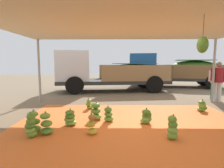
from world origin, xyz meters
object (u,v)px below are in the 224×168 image
Objects in this scene: banana_bunch_5 at (146,117)px; worker_1 at (218,79)px; banana_bunch_3 at (89,104)px; banana_bunch_6 at (70,118)px; banana_bunch_4 at (109,115)px; banana_bunch_0 at (96,112)px; banana_bunch_11 at (172,128)px; worker_0 at (215,80)px; banana_bunch_8 at (46,124)px; cargo_truck_far at (173,70)px; banana_bunch_10 at (34,123)px; cargo_truck_main at (108,72)px; banana_bunch_7 at (202,106)px; banana_bunch_2 at (31,126)px; banana_bunch_9 at (92,125)px.

banana_bunch_5 is 4.83m from worker_1.
banana_bunch_6 is at bearing -98.72° from banana_bunch_3.
banana_bunch_3 is 5.76m from worker_1.
banana_bunch_5 is at bearing -8.24° from banana_bunch_4.
banana_bunch_5 is 0.97× the size of banana_bunch_6.
banana_bunch_11 reaches higher than banana_bunch_0.
banana_bunch_3 is 6.04m from worker_0.
banana_bunch_8 is at bearing -148.09° from worker_1.
worker_0 is 0.56m from worker_1.
banana_bunch_8 is at bearing -122.78° from cargo_truck_far.
banana_bunch_10 is 0.08× the size of cargo_truck_main.
worker_1 is at bearing 51.56° from banana_bunch_11.
worker_0 reaches higher than banana_bunch_4.
cargo_truck_main is at bearing 77.17° from banana_bunch_10.
banana_bunch_7 is at bearing 53.25° from banana_bunch_11.
banana_bunch_5 is 0.28× the size of worker_0.
cargo_truck_far is at bearing 61.58° from banana_bunch_4.
banana_bunch_3 is at bearing 177.05° from banana_bunch_7.
banana_bunch_11 is (3.28, -0.37, 0.02)m from banana_bunch_10.
banana_bunch_10 is (-1.04, -2.26, 0.06)m from banana_bunch_3.
cargo_truck_far reaches higher than worker_1.
banana_bunch_0 is 0.08× the size of cargo_truck_main.
banana_bunch_4 is 1.90m from banana_bunch_11.
banana_bunch_3 is 4.72m from cargo_truck_main.
cargo_truck_main reaches higher than banana_bunch_3.
worker_1 is (6.18, 3.85, 0.79)m from banana_bunch_8.
banana_bunch_10 is at bearing -155.14° from banana_bunch_4.
banana_bunch_2 is at bearing -154.38° from banana_bunch_7.
cargo_truck_main is (-1.33, 6.16, 0.99)m from banana_bunch_5.
banana_bunch_2 is 5.55m from banana_bunch_7.
worker_1 is (4.73, 2.89, 0.83)m from banana_bunch_4.
banana_bunch_4 is at bearing 17.64° from banana_bunch_6.
banana_bunch_3 is at bearing -127.57° from cargo_truck_far.
banana_bunch_6 is at bearing -160.33° from banana_bunch_7.
banana_bunch_7 is 0.27× the size of worker_0.
cargo_truck_main is at bearing 92.43° from banana_bunch_4.
cargo_truck_main reaches higher than worker_1.
banana_bunch_5 is 0.82× the size of banana_bunch_8.
banana_bunch_9 is at bearing -150.58° from banana_bunch_5.
worker_0 reaches higher than banana_bunch_2.
banana_bunch_5 is 1.13m from banana_bunch_11.
banana_bunch_9 is at bearing -4.87° from banana_bunch_10.
banana_bunch_10 reaches higher than banana_bunch_5.
banana_bunch_4 is 0.84× the size of banana_bunch_10.
worker_0 reaches higher than banana_bunch_3.
banana_bunch_2 is 1.05× the size of banana_bunch_11.
banana_bunch_10 is 0.08× the size of cargo_truck_far.
banana_bunch_10 is at bearing -114.70° from banana_bunch_3.
banana_bunch_6 is at bearing -97.09° from cargo_truck_main.
banana_bunch_0 reaches higher than banana_bunch_3.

